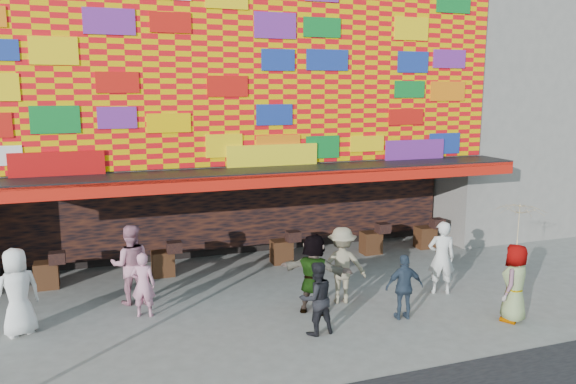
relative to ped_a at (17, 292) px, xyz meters
name	(u,v)px	position (x,y,z in m)	size (l,w,h in m)	color
ground	(306,327)	(5.85, -1.71, -0.94)	(90.00, 90.00, 0.00)	slate
shop_building	(219,87)	(5.85, 6.47, 4.29)	(15.20, 9.40, 10.00)	gray
neighbor_right	(532,68)	(18.85, 6.29, 5.06)	(11.00, 8.00, 12.00)	gray
ped_a	(17,292)	(0.00, 0.00, 0.00)	(0.92, 0.60, 1.89)	white
ped_b	(143,285)	(2.58, 0.13, -0.19)	(0.55, 0.36, 1.51)	pink
ped_c	(316,298)	(5.94, -2.05, -0.15)	(0.77, 0.60, 1.58)	black
ped_d	(342,265)	(7.22, -0.56, -0.01)	(1.21, 0.69, 1.87)	gray
ped_e	(404,287)	(8.11, -1.98, -0.19)	(0.88, 0.37, 1.50)	#2C3A4D
ped_f	(314,273)	(6.33, -0.96, 0.00)	(1.75, 0.56, 1.89)	gray
ped_g	(515,283)	(10.37, -2.90, -0.06)	(0.86, 0.56, 1.77)	gray
ped_h	(441,258)	(9.85, -0.86, -0.01)	(0.69, 0.45, 1.88)	silver
ped_i	(131,264)	(2.38, 1.07, 0.03)	(0.95, 0.74, 1.95)	#C57F95
parasol	(519,226)	(10.37, -2.90, 1.25)	(1.30, 1.31, 1.95)	beige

